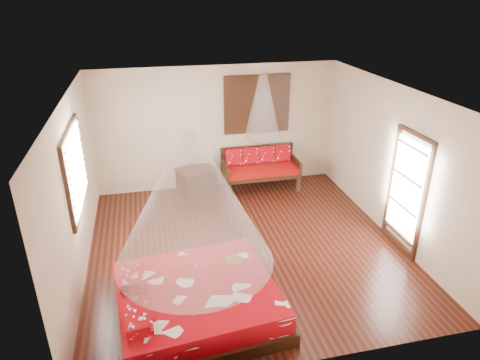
{
  "coord_description": "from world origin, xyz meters",
  "views": [
    {
      "loc": [
        -1.56,
        -6.42,
        4.33
      ],
      "look_at": [
        -0.01,
        0.39,
        1.15
      ],
      "focal_mm": 32.0,
      "sensor_mm": 36.0,
      "label": 1
    }
  ],
  "objects": [
    {
      "name": "mosquito_net_main",
      "position": [
        -1.08,
        -1.6,
        1.85
      ],
      "size": [
        2.12,
        2.12,
        1.8
      ],
      "primitive_type": "cone",
      "color": "white",
      "rests_on": "ceiling"
    },
    {
      "name": "wine_tray",
      "position": [
        -0.44,
        -1.1,
        0.56
      ],
      "size": [
        0.28,
        0.28,
        0.22
      ],
      "rotation": [
        0.0,
        0.0,
        -0.01
      ],
      "color": "brown",
      "rests_on": "bed"
    },
    {
      "name": "room",
      "position": [
        0.0,
        0.0,
        1.4
      ],
      "size": [
        5.54,
        5.54,
        2.84
      ],
      "color": "black",
      "rests_on": "ground"
    },
    {
      "name": "shutter_panel",
      "position": [
        0.92,
        2.72,
        1.9
      ],
      "size": [
        1.52,
        0.06,
        1.32
      ],
      "color": "black",
      "rests_on": "wall_back"
    },
    {
      "name": "bed",
      "position": [
        -1.1,
        -1.6,
        0.25
      ],
      "size": [
        2.45,
        2.26,
        0.65
      ],
      "rotation": [
        0.0,
        0.0,
        0.1
      ],
      "color": "black",
      "rests_on": "floor"
    },
    {
      "name": "daybed",
      "position": [
        0.92,
        2.38,
        0.52
      ],
      "size": [
        1.74,
        0.77,
        0.94
      ],
      "color": "black",
      "rests_on": "floor"
    },
    {
      "name": "mosquito_net_daybed",
      "position": [
        0.92,
        2.25,
        2.0
      ],
      "size": [
        0.8,
        0.8,
        1.5
      ],
      "primitive_type": "cone",
      "color": "white",
      "rests_on": "ceiling"
    },
    {
      "name": "window_left",
      "position": [
        -2.71,
        0.2,
        1.7
      ],
      "size": [
        0.1,
        1.74,
        1.34
      ],
      "color": "black",
      "rests_on": "wall_left"
    },
    {
      "name": "glazed_door",
      "position": [
        2.72,
        -0.6,
        1.07
      ],
      "size": [
        0.08,
        1.02,
        2.16
      ],
      "color": "black",
      "rests_on": "floor"
    },
    {
      "name": "storage_chest",
      "position": [
        -0.55,
        2.45,
        0.29
      ],
      "size": [
        0.98,
        0.85,
        0.57
      ],
      "rotation": [
        0.0,
        0.0,
        0.35
      ],
      "color": "black",
      "rests_on": "floor"
    }
  ]
}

